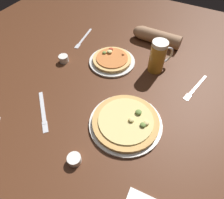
# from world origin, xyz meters

# --- Properties ---
(ground_plane) EXTENTS (2.40, 2.40, 0.03)m
(ground_plane) POSITION_xyz_m (0.00, 0.00, -0.01)
(ground_plane) COLOR #4C2816
(pizza_plate_near) EXTENTS (0.33, 0.33, 0.05)m
(pizza_plate_near) POSITION_xyz_m (0.11, -0.08, 0.02)
(pizza_plate_near) COLOR silver
(pizza_plate_near) RESTS_ON ground_plane
(pizza_plate_far) EXTENTS (0.27, 0.27, 0.05)m
(pizza_plate_far) POSITION_xyz_m (-0.14, 0.26, 0.02)
(pizza_plate_far) COLOR silver
(pizza_plate_far) RESTS_ON ground_plane
(beer_mug_dark) EXTENTS (0.11, 0.13, 0.18)m
(beer_mug_dark) POSITION_xyz_m (0.10, 0.33, 0.09)
(beer_mug_dark) COLOR #B27A23
(beer_mug_dark) RESTS_ON ground_plane
(ramekin_sauce) EXTENTS (0.05, 0.05, 0.03)m
(ramekin_sauce) POSITION_xyz_m (0.01, -0.33, 0.02)
(ramekin_sauce) COLOR silver
(ramekin_sauce) RESTS_ON ground_plane
(ramekin_butter) EXTENTS (0.05, 0.05, 0.04)m
(ramekin_butter) POSITION_xyz_m (-0.39, 0.14, 0.02)
(ramekin_butter) COLOR silver
(ramekin_butter) RESTS_ON ground_plane
(fork_left) EXTENTS (0.05, 0.24, 0.01)m
(fork_left) POSITION_xyz_m (-0.42, 0.38, 0.00)
(fork_left) COLOR silver
(fork_left) RESTS_ON ground_plane
(knife_right) EXTENTS (0.19, 0.18, 0.01)m
(knife_right) POSITION_xyz_m (-0.26, -0.20, 0.00)
(knife_right) COLOR silver
(knife_right) RESTS_ON ground_plane
(fork_spare) EXTENTS (0.07, 0.22, 0.01)m
(fork_spare) POSITION_xyz_m (0.34, 0.29, 0.00)
(fork_spare) COLOR silver
(fork_spare) RESTS_ON ground_plane
(diner_arm) EXTENTS (0.31, 0.08, 0.08)m
(diner_arm) POSITION_xyz_m (0.00, 0.57, 0.04)
(diner_arm) COLOR #936B4C
(diner_arm) RESTS_ON ground_plane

